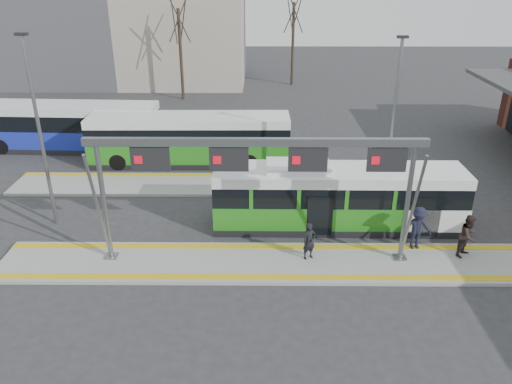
% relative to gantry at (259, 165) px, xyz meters
% --- Properties ---
extents(ground, '(120.00, 120.00, 0.00)m').
position_rel_gantry_xyz_m(ground, '(0.35, -0.25, -4.30)').
color(ground, '#2D2D30').
rests_on(ground, ground).
extents(platform_main, '(22.00, 3.00, 0.15)m').
position_rel_gantry_xyz_m(platform_main, '(0.35, -0.25, -4.22)').
color(platform_main, gray).
rests_on(platform_main, ground).
extents(platform_second, '(20.00, 3.00, 0.15)m').
position_rel_gantry_xyz_m(platform_second, '(-3.65, 7.75, -4.22)').
color(platform_second, gray).
rests_on(platform_second, ground).
extents(tactile_main, '(22.00, 2.65, 0.02)m').
position_rel_gantry_xyz_m(tactile_main, '(0.35, -0.25, -4.14)').
color(tactile_main, gold).
rests_on(tactile_main, platform_main).
extents(tactile_second, '(20.00, 0.35, 0.02)m').
position_rel_gantry_xyz_m(tactile_second, '(-3.65, 8.90, -4.14)').
color(tactile_second, gold).
rests_on(tactile_second, platform_second).
extents(gantry, '(13.00, 1.68, 5.20)m').
position_rel_gantry_xyz_m(gantry, '(0.00, 0.00, 0.00)').
color(gantry, slate).
rests_on(gantry, platform_main).
extents(hero_bus, '(11.43, 2.50, 3.14)m').
position_rel_gantry_xyz_m(hero_bus, '(3.61, 3.14, -2.86)').
color(hero_bus, black).
rests_on(hero_bus, ground).
extents(bg_bus_green, '(12.09, 2.69, 3.02)m').
position_rel_gantry_xyz_m(bg_bus_green, '(-4.25, 11.24, -2.81)').
color(bg_bus_green, black).
rests_on(bg_bus_green, ground).
extents(bg_bus_blue, '(11.80, 3.11, 3.05)m').
position_rel_gantry_xyz_m(bg_bus_blue, '(-12.57, 13.73, -2.79)').
color(bg_bus_blue, black).
rests_on(bg_bus_blue, ground).
extents(passenger_a, '(0.69, 0.60, 1.59)m').
position_rel_gantry_xyz_m(passenger_a, '(2.06, 0.03, -3.35)').
color(passenger_a, black).
rests_on(passenger_a, platform_main).
extents(passenger_b, '(1.13, 1.11, 1.84)m').
position_rel_gantry_xyz_m(passenger_b, '(8.63, 0.30, -3.23)').
color(passenger_b, black).
rests_on(passenger_b, platform_main).
extents(passenger_c, '(1.32, 0.85, 1.94)m').
position_rel_gantry_xyz_m(passenger_c, '(6.68, 0.85, -3.18)').
color(passenger_c, black).
rests_on(passenger_c, platform_main).
extents(tree_left, '(1.40, 1.40, 8.91)m').
position_rel_gantry_xyz_m(tree_left, '(-6.99, 27.37, 2.45)').
color(tree_left, '#382B21').
rests_on(tree_left, ground).
extents(tree_mid, '(1.40, 1.40, 8.99)m').
position_rel_gantry_xyz_m(tree_mid, '(3.28, 33.58, 2.52)').
color(tree_mid, '#382B21').
rests_on(tree_mid, ground).
extents(tree_far, '(1.40, 1.40, 7.29)m').
position_rel_gantry_xyz_m(tree_far, '(-18.16, 31.72, 1.23)').
color(tree_far, '#382B21').
rests_on(tree_far, ground).
extents(lamp_west, '(0.50, 0.25, 8.74)m').
position_rel_gantry_xyz_m(lamp_west, '(-9.67, 3.27, 0.31)').
color(lamp_west, slate).
rests_on(lamp_west, ground).
extents(lamp_east, '(0.50, 0.25, 8.35)m').
position_rel_gantry_xyz_m(lamp_east, '(6.42, 5.56, 0.12)').
color(lamp_east, slate).
rests_on(lamp_east, ground).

